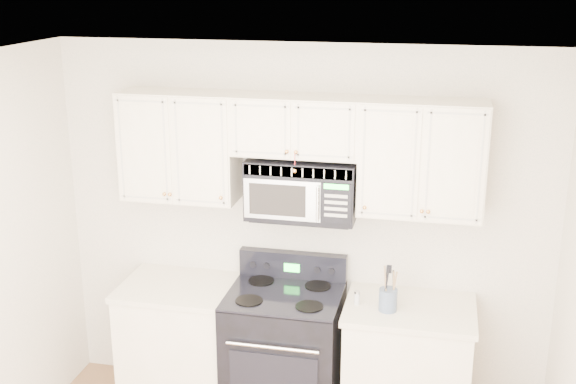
# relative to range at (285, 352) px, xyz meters

# --- Properties ---
(room) EXTENTS (3.51, 3.51, 2.61)m
(room) POSITION_rel_range_xyz_m (0.05, -1.42, 0.82)
(room) COLOR olive
(room) RESTS_ON ground
(base_cabinet_left) EXTENTS (0.86, 0.65, 0.92)m
(base_cabinet_left) POSITION_rel_range_xyz_m (-0.75, 0.02, -0.06)
(base_cabinet_left) COLOR white
(base_cabinet_left) RESTS_ON ground
(base_cabinet_right) EXTENTS (0.86, 0.65, 0.92)m
(base_cabinet_right) POSITION_rel_range_xyz_m (0.85, 0.02, -0.06)
(base_cabinet_right) COLOR white
(base_cabinet_right) RESTS_ON ground
(range) EXTENTS (0.78, 0.71, 1.12)m
(range) POSITION_rel_range_xyz_m (0.00, 0.00, 0.00)
(range) COLOR black
(range) RESTS_ON ground
(upper_cabinets) EXTENTS (2.44, 0.37, 0.75)m
(upper_cabinets) POSITION_rel_range_xyz_m (0.05, 0.16, 1.45)
(upper_cabinets) COLOR white
(upper_cabinets) RESTS_ON ground
(microwave) EXTENTS (0.73, 0.42, 0.40)m
(microwave) POSITION_rel_range_xyz_m (0.09, 0.14, 1.17)
(microwave) COLOR black
(microwave) RESTS_ON ground
(utensil_crock) EXTENTS (0.12, 0.12, 0.32)m
(utensil_crock) POSITION_rel_range_xyz_m (0.71, -0.08, 0.52)
(utensil_crock) COLOR #4A5E81
(utensil_crock) RESTS_ON base_cabinet_right
(shaker_salt) EXTENTS (0.04, 0.04, 0.10)m
(shaker_salt) POSITION_rel_range_xyz_m (0.50, -0.03, 0.48)
(shaker_salt) COLOR #BABBBD
(shaker_salt) RESTS_ON base_cabinet_right
(shaker_pepper) EXTENTS (0.04, 0.04, 0.10)m
(shaker_pepper) POSITION_rel_range_xyz_m (0.69, 0.04, 0.48)
(shaker_pepper) COLOR #BABBBD
(shaker_pepper) RESTS_ON base_cabinet_right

